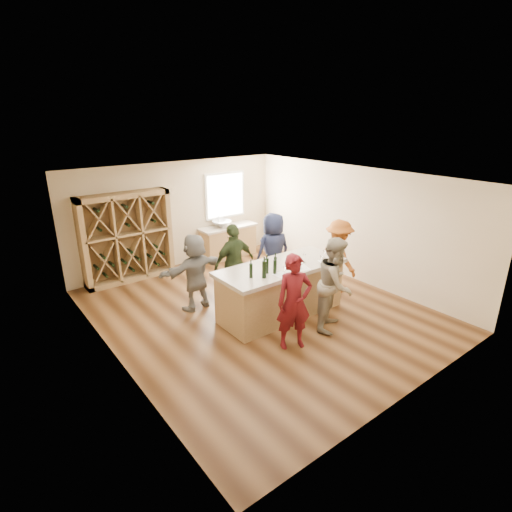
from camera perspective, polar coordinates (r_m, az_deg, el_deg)
floor at (r=8.61m, az=0.29°, el=-8.03°), size 6.00×7.00×0.10m
ceiling at (r=7.70m, az=0.33°, el=11.42°), size 6.00×7.00×0.10m
wall_back at (r=10.95m, az=-11.25°, el=5.85°), size 6.00×0.10×2.80m
wall_front at (r=5.88m, az=22.29°, el=-7.76°), size 6.00×0.10×2.80m
wall_left at (r=6.73m, az=-20.68°, el=-4.02°), size 0.10×7.00×2.80m
wall_right at (r=10.12m, az=14.09°, el=4.49°), size 0.10×7.00×2.80m
window_frame at (r=11.53m, az=-4.47°, el=8.65°), size 1.30×0.06×1.30m
window_pane at (r=11.50m, az=-4.37°, el=8.62°), size 1.18×0.01×1.18m
wine_rack at (r=10.22m, az=-17.92°, el=2.51°), size 2.20×0.45×2.20m
back_counter_base at (r=11.59m, az=-3.98°, el=1.97°), size 1.60×0.58×0.86m
back_counter_top at (r=11.46m, az=-4.03°, el=4.16°), size 1.70×0.62×0.06m
sink at (r=11.32m, az=-4.89°, el=4.59°), size 0.54×0.54×0.19m
faucet at (r=11.45m, az=-5.39°, el=5.05°), size 0.02×0.02×0.30m
tasting_counter_base at (r=8.27m, az=3.57°, el=-5.08°), size 2.60×1.00×1.00m
tasting_counter_top at (r=8.05m, az=3.66°, el=-1.59°), size 2.72×1.12×0.08m
wine_bottle_a at (r=7.38m, az=-0.72°, el=-2.11°), size 0.09×0.09×0.27m
wine_bottle_b at (r=7.36m, az=1.17°, el=-1.93°), size 0.11×0.11×0.33m
wine_bottle_c at (r=7.58m, az=1.55°, el=-1.41°), size 0.09×0.09×0.30m
wine_bottle_d at (r=7.57m, az=2.72°, el=-1.54°), size 0.08×0.08×0.28m
wine_bottle_e at (r=7.75m, az=2.77°, el=-1.07°), size 0.08×0.08×0.27m
wine_glass_a at (r=7.50m, az=4.06°, el=-2.18°), size 0.09×0.09×0.18m
wine_glass_b at (r=7.84m, az=6.54°, el=-1.24°), size 0.09×0.09×0.19m
wine_glass_c at (r=8.15m, az=9.32°, el=-0.59°), size 0.07×0.07×0.17m
wine_glass_d at (r=8.21m, az=6.94°, el=-0.30°), size 0.07×0.07×0.18m
wine_glass_e at (r=8.50m, az=9.71°, el=0.20°), size 0.07×0.07×0.16m
tasting_menu_a at (r=7.55m, az=3.75°, el=-2.75°), size 0.25×0.33×0.00m
tasting_menu_b at (r=7.95m, az=6.64°, el=-1.66°), size 0.33×0.38×0.00m
tasting_menu_c at (r=8.30m, az=9.93°, el=-0.88°), size 0.31×0.36×0.00m
person_near_left at (r=7.01m, az=5.47°, el=-6.56°), size 0.77×0.68×1.74m
person_near_right at (r=7.72m, az=11.26°, el=-3.94°), size 1.01×0.85×1.82m
person_server at (r=9.35m, az=11.67°, el=-0.06°), size 0.73×1.19×1.72m
person_far_mid at (r=8.74m, az=-3.12°, el=-0.96°), size 1.05×0.57×1.75m
person_far_right at (r=9.35m, az=2.47°, el=0.69°), size 0.96×0.70×1.83m
person_far_left at (r=8.46m, az=-8.68°, el=-2.25°), size 1.58×0.70×1.65m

